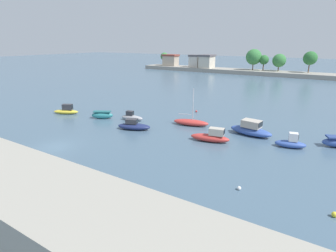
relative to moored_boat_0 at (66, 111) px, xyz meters
name	(u,v)px	position (x,y,z in m)	size (l,w,h in m)	color
ground_plane	(56,147)	(11.11, -10.26, -0.56)	(400.00, 400.00, 0.00)	#476075
moored_boat_0	(66,111)	(0.00, 0.00, 0.00)	(4.19, 2.86, 1.63)	yellow
moored_boat_1	(102,115)	(7.03, 1.08, 0.01)	(3.38, 2.52, 1.17)	teal
moored_boat_2	(132,117)	(11.49, 2.74, -0.08)	(3.67, 1.76, 1.42)	#9E9EA3
moored_boat_3	(134,126)	(14.55, -0.57, -0.04)	(4.78, 3.14, 1.46)	navy
moored_boat_4	(191,122)	(20.22, 5.16, -0.10)	(5.25, 2.50, 5.29)	#C63833
moored_boat_5	(211,137)	(25.26, 0.69, 0.07)	(4.80, 2.24, 1.73)	#C63833
moored_boat_6	(251,129)	(28.57, 5.51, 0.19)	(5.58, 2.64, 1.96)	#3856A8
moored_boat_7	(291,143)	(33.55, 3.70, -0.01)	(3.48, 1.94, 1.73)	#3856A8
mooring_buoy_1	(239,188)	(31.59, -8.29, -0.40)	(0.32, 0.32, 0.32)	white
mooring_buoy_2	(196,111)	(17.55, 12.28, -0.40)	(0.33, 0.33, 0.33)	red
mooring_buoy_3	(335,214)	(38.19, -8.28, -0.36)	(0.39, 0.39, 0.39)	yellow
distant_shoreline	(244,67)	(6.94, 72.82, 1.80)	(92.01, 8.71, 8.76)	gray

